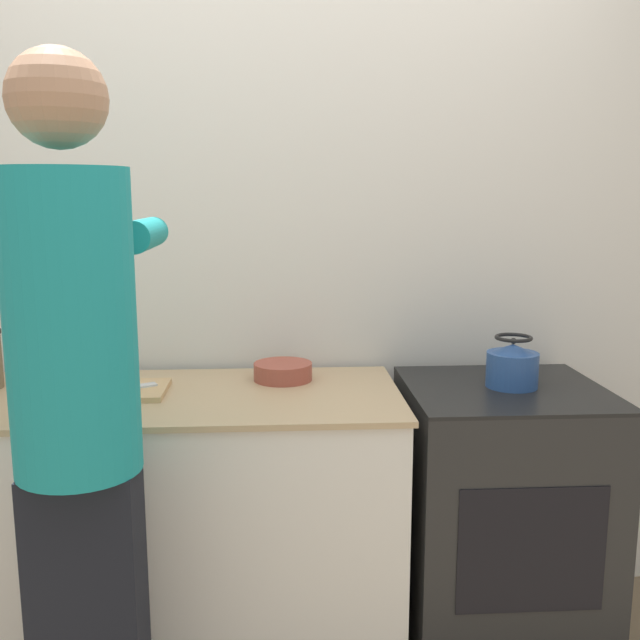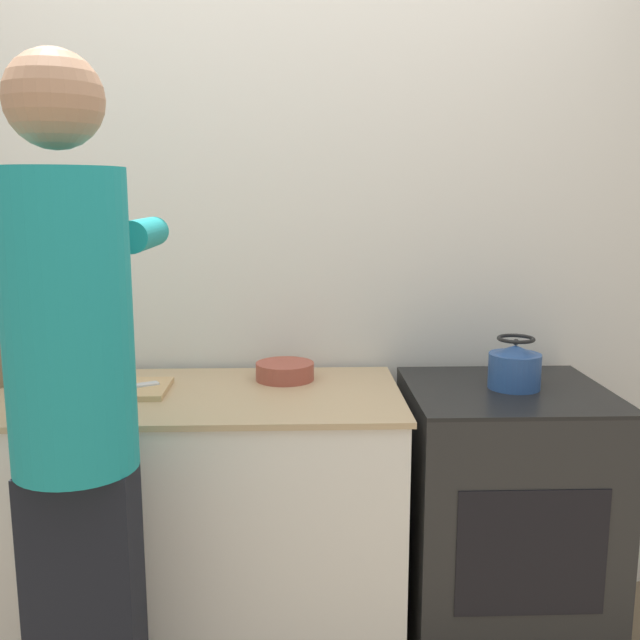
# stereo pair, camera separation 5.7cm
# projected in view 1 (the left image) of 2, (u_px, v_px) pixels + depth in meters

# --- Properties ---
(wall_back) EXTENTS (8.00, 0.05, 2.60)m
(wall_back) POSITION_uv_depth(u_px,v_px,m) (272.00, 254.00, 2.56)
(wall_back) COLOR silver
(wall_back) RESTS_ON ground_plane
(counter) EXTENTS (1.49, 0.64, 0.89)m
(counter) POSITION_uv_depth(u_px,v_px,m) (171.00, 526.00, 2.32)
(counter) COLOR silver
(counter) RESTS_ON ground_plane
(oven) EXTENTS (0.63, 0.59, 0.90)m
(oven) POSITION_uv_depth(u_px,v_px,m) (500.00, 517.00, 2.38)
(oven) COLOR black
(oven) RESTS_ON ground_plane
(person) EXTENTS (0.34, 0.58, 1.83)m
(person) POSITION_uv_depth(u_px,v_px,m) (78.00, 406.00, 1.70)
(person) COLOR black
(person) RESTS_ON ground_plane
(cutting_board) EXTENTS (0.35, 0.24, 0.02)m
(cutting_board) POSITION_uv_depth(u_px,v_px,m) (110.00, 391.00, 2.26)
(cutting_board) COLOR tan
(cutting_board) RESTS_ON counter
(knife) EXTENTS (0.21, 0.13, 0.01)m
(knife) POSITION_uv_depth(u_px,v_px,m) (120.00, 389.00, 2.23)
(knife) COLOR silver
(knife) RESTS_ON cutting_board
(kettle) EXTENTS (0.17, 0.17, 0.17)m
(kettle) POSITION_uv_depth(u_px,v_px,m) (512.00, 365.00, 2.29)
(kettle) COLOR #284C8C
(kettle) RESTS_ON oven
(bowl_prep) EXTENTS (0.20, 0.20, 0.06)m
(bowl_prep) POSITION_uv_depth(u_px,v_px,m) (283.00, 371.00, 2.42)
(bowl_prep) COLOR #9E4738
(bowl_prep) RESTS_ON counter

